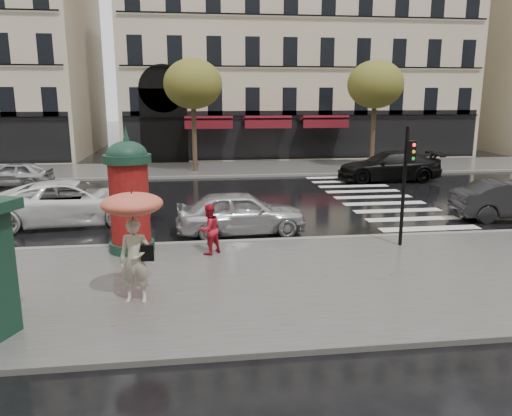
{
  "coord_description": "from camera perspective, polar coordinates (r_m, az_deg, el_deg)",
  "views": [
    {
      "loc": [
        -2.22,
        -11.93,
        4.57
      ],
      "look_at": [
        -0.47,
        1.5,
        1.49
      ],
      "focal_mm": 35.0,
      "sensor_mm": 36.0,
      "label": 1
    }
  ],
  "objects": [
    {
      "name": "ground",
      "position": [
        12.97,
        2.95,
        -7.85
      ],
      "size": [
        160.0,
        160.0,
        0.0
      ],
      "primitive_type": "plane",
      "color": "black",
      "rests_on": "ground"
    },
    {
      "name": "near_sidewalk",
      "position": [
        12.49,
        3.37,
        -8.39
      ],
      "size": [
        90.0,
        7.0,
        0.12
      ],
      "primitive_type": "cube",
      "color": "#474744",
      "rests_on": "ground"
    },
    {
      "name": "far_sidewalk",
      "position": [
        31.34,
        -3.3,
        4.5
      ],
      "size": [
        90.0,
        6.0,
        0.12
      ],
      "primitive_type": "cube",
      "color": "#474744",
      "rests_on": "ground"
    },
    {
      "name": "near_kerb",
      "position": [
        15.75,
        0.99,
        -3.8
      ],
      "size": [
        90.0,
        0.25,
        0.14
      ],
      "primitive_type": "cube",
      "color": "slate",
      "rests_on": "ground"
    },
    {
      "name": "far_kerb",
      "position": [
        28.38,
        -2.86,
        3.65
      ],
      "size": [
        90.0,
        0.25,
        0.14
      ],
      "primitive_type": "cube",
      "color": "slate",
      "rests_on": "ground"
    },
    {
      "name": "zebra_crossing",
      "position": [
        23.5,
        13.21,
        1.25
      ],
      "size": [
        3.6,
        11.75,
        0.01
      ],
      "primitive_type": "cube",
      "color": "silver",
      "rests_on": "ground"
    },
    {
      "name": "bldg_far_corner",
      "position": [
        43.26,
        3.89,
        21.73
      ],
      "size": [
        26.0,
        14.0,
        22.9
      ],
      "color": "#B7A88C",
      "rests_on": "ground"
    },
    {
      "name": "tree_far_left",
      "position": [
        29.94,
        -7.22,
        13.84
      ],
      "size": [
        3.4,
        3.4,
        6.64
      ],
      "color": "#38281C",
      "rests_on": "ground"
    },
    {
      "name": "tree_far_right",
      "position": [
        31.97,
        13.49,
        13.52
      ],
      "size": [
        3.4,
        3.4,
        6.64
      ],
      "color": "#38281C",
      "rests_on": "ground"
    },
    {
      "name": "woman_umbrella",
      "position": [
        10.98,
        -13.82,
        -2.31
      ],
      "size": [
        1.31,
        1.31,
        2.51
      ],
      "color": "#BEB49C",
      "rests_on": "near_sidewalk"
    },
    {
      "name": "woman_red",
      "position": [
        14.22,
        -5.41,
        -2.42
      ],
      "size": [
        0.9,
        0.88,
        1.46
      ],
      "primitive_type": "imported",
      "rotation": [
        0.0,
        0.0,
        3.83
      ],
      "color": "red",
      "rests_on": "near_sidewalk"
    },
    {
      "name": "man_burgundy",
      "position": [
        14.85,
        -14.77,
        -1.61
      ],
      "size": [
        0.99,
        0.84,
        1.72
      ],
      "primitive_type": "imported",
      "rotation": [
        0.0,
        0.0,
        3.56
      ],
      "color": "#4E0F15",
      "rests_on": "near_sidewalk"
    },
    {
      "name": "morris_column",
      "position": [
        14.7,
        -14.3,
        1.72
      ],
      "size": [
        1.34,
        1.34,
        3.61
      ],
      "color": "#133124",
      "rests_on": "near_sidewalk"
    },
    {
      "name": "traffic_light",
      "position": [
        15.3,
        16.81,
        3.66
      ],
      "size": [
        0.27,
        0.35,
        3.57
      ],
      "color": "black",
      "rests_on": "near_sidewalk"
    },
    {
      "name": "car_silver",
      "position": [
        16.66,
        -1.73,
        -0.51
      ],
      "size": [
        4.43,
        2.02,
        1.47
      ],
      "primitive_type": "imported",
      "rotation": [
        0.0,
        0.0,
        1.64
      ],
      "color": "#BCBCC1",
      "rests_on": "ground"
    },
    {
      "name": "car_white",
      "position": [
        19.16,
        -20.16,
        0.62
      ],
      "size": [
        5.91,
        3.16,
        1.58
      ],
      "primitive_type": "imported",
      "rotation": [
        0.0,
        0.0,
        1.67
      ],
      "color": "white",
      "rests_on": "ground"
    },
    {
      "name": "car_black",
      "position": [
        28.1,
        14.93,
        4.65
      ],
      "size": [
        5.63,
        2.54,
        1.6
      ],
      "primitive_type": "imported",
      "rotation": [
        0.0,
        0.0,
        -1.63
      ],
      "color": "black",
      "rests_on": "ground"
    },
    {
      "name": "car_far_silver",
      "position": [
        28.24,
        -25.93,
        3.5
      ],
      "size": [
        3.87,
        1.84,
        1.28
      ],
      "primitive_type": "imported",
      "rotation": [
        0.0,
        0.0,
        -1.66
      ],
      "color": "#AFB0B5",
      "rests_on": "ground"
    }
  ]
}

